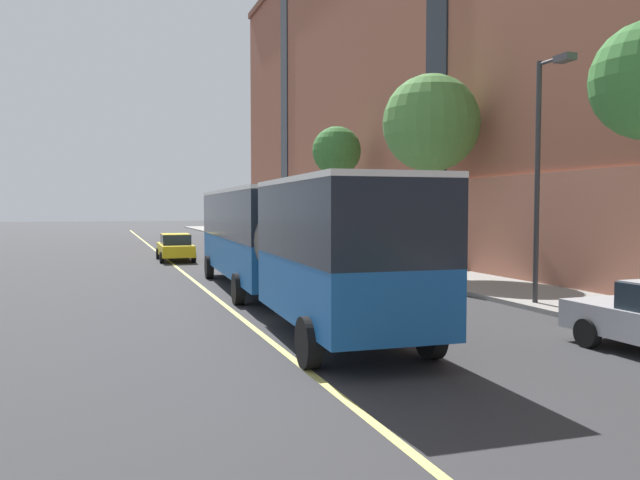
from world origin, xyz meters
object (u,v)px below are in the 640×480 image
Objects in this scene: street_tree_far_downtown at (337,152)px; street_lamp at (543,156)px; city_bus at (278,236)px; street_tree_far_uptown at (431,124)px; taxi_cab at (175,247)px; parked_car_white_2 at (384,264)px; parked_car_black_3 at (317,250)px; parked_car_silver_4 at (254,238)px.

street_tree_far_downtown is 1.07× the size of street_lamp.
street_tree_far_uptown reaches higher than city_bus.
city_bus is 10.67m from street_tree_far_uptown.
city_bus is 2.60× the size of street_lamp.
street_lamp reaches higher than taxi_cab.
city_bus reaches higher than parked_car_white_2.
parked_car_black_3 and taxi_cab have the same top height.
street_tree_far_uptown is (2.70, -21.93, 5.91)m from parked_car_silver_4.
parked_car_white_2 is 0.99× the size of parked_car_silver_4.
parked_car_silver_4 is 22.87m from street_tree_far_uptown.
taxi_cab is at bearing 94.37° from city_bus.
city_bus is 27.50m from parked_car_silver_4.
street_tree_far_uptown is (9.61, -12.36, 5.91)m from taxi_cab.
street_lamp is at bearing -67.73° from taxi_cab.
street_lamp is at bearing -96.85° from street_tree_far_uptown.
parked_car_black_3 is 0.55× the size of street_tree_far_downtown.
taxi_cab is at bearing 127.86° from street_tree_far_uptown.
parked_car_silver_4 is (0.06, 14.70, 0.00)m from parked_car_black_3.
parked_car_black_3 is at bearing -36.83° from taxi_cab.
street_lamp is (8.58, -20.95, 3.82)m from taxi_cab.
street_tree_far_downtown is (9.61, -0.85, 5.63)m from taxi_cab.
parked_car_black_3 is 8.56m from taxi_cab.
street_lamp is at bearing -83.76° from parked_car_black_3.
parked_car_silver_4 is 0.93× the size of taxi_cab.
taxi_cab is 0.61× the size of street_tree_far_downtown.
parked_car_white_2 is 15.33m from taxi_cab.
street_lamp is (7.26, -3.63, 2.46)m from city_bus.
parked_car_silver_4 is 0.61× the size of street_lamp.
parked_car_white_2 is 1.01× the size of parked_car_black_3.
parked_car_white_2 is 8.34m from street_lamp.
street_tree_far_uptown is 11.52m from street_tree_far_downtown.
street_tree_far_uptown is at bearing -82.98° from parked_car_silver_4.
taxi_cab is 0.65× the size of street_lamp.
street_tree_far_downtown is (2.87, 12.92, 5.63)m from parked_car_white_2.
street_tree_far_downtown reaches higher than parked_car_white_2.
city_bus reaches higher than parked_car_black_3.
street_tree_far_downtown is at bearing 90.00° from street_tree_far_uptown.
parked_car_silver_4 is 0.51× the size of street_tree_far_uptown.
street_lamp reaches higher than parked_car_silver_4.
city_bus is at bearing -116.71° from street_tree_far_downtown.
city_bus is 4.39× the size of parked_car_black_3.
parked_car_silver_4 is at bearing 89.57° from parked_car_white_2.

